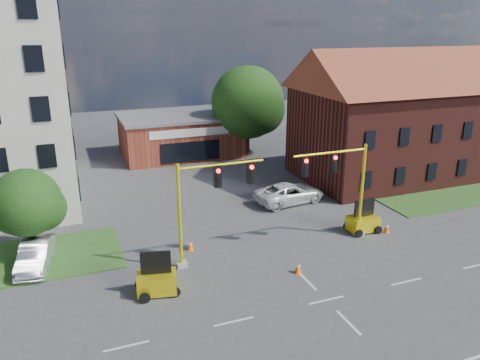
{
  "coord_description": "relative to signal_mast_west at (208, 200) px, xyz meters",
  "views": [
    {
      "loc": [
        -11.45,
        -17.62,
        13.32
      ],
      "look_at": [
        -0.87,
        10.0,
        3.42
      ],
      "focal_mm": 35.0,
      "sensor_mm": 36.0,
      "label": 1
    }
  ],
  "objects": [
    {
      "name": "sedan_silver_front",
      "position": [
        -9.47,
        3.03,
        -3.18
      ],
      "size": [
        2.23,
        4.66,
        1.47
      ],
      "primitive_type": "imported",
      "rotation": [
        0.0,
        0.0,
        -0.15
      ],
      "color": "#B3B5BC",
      "rests_on": "ground"
    },
    {
      "name": "tree_nw_front",
      "position": [
        -9.44,
        4.58,
        -0.62
      ],
      "size": [
        4.21,
        4.01,
        5.45
      ],
      "color": "#321D12",
      "rests_on": "ground"
    },
    {
      "name": "cone_a",
      "position": [
        4.28,
        -3.02,
        -3.58
      ],
      "size": [
        0.4,
        0.4,
        0.7
      ],
      "color": "orange",
      "rests_on": "ground"
    },
    {
      "name": "cone_c",
      "position": [
        10.31,
        0.58,
        -3.58
      ],
      "size": [
        0.4,
        0.4,
        0.7
      ],
      "color": "orange",
      "rests_on": "ground"
    },
    {
      "name": "signal_mast_west",
      "position": [
        0.0,
        0.0,
        0.0
      ],
      "size": [
        5.3,
        0.6,
        6.2
      ],
      "color": "gray",
      "rests_on": "ground"
    },
    {
      "name": "cone_b",
      "position": [
        -0.63,
        1.86,
        -3.58
      ],
      "size": [
        0.4,
        0.4,
        0.7
      ],
      "color": "orange",
      "rests_on": "ground"
    },
    {
      "name": "trailer_east",
      "position": [
        10.96,
        0.38,
        -3.23
      ],
      "size": [
        1.97,
        1.34,
        2.21
      ],
      "rotation": [
        0.0,
        0.0,
        0.02
      ],
      "color": "yellow",
      "rests_on": "ground"
    },
    {
      "name": "grass_verge_ne",
      "position": [
        22.36,
        3.0,
        -3.88
      ],
      "size": [
        14.0,
        4.0,
        0.08
      ],
      "primitive_type": "cube",
      "color": "#284C1C",
      "rests_on": "ground"
    },
    {
      "name": "cone_d",
      "position": [
        12.36,
        -0.35,
        -3.58
      ],
      "size": [
        0.4,
        0.4,
        0.7
      ],
      "color": "orange",
      "rests_on": "ground"
    },
    {
      "name": "trailer_west",
      "position": [
        -3.51,
        -2.24,
        -3.21
      ],
      "size": [
        2.23,
        1.72,
        2.27
      ],
      "rotation": [
        0.0,
        0.0,
        -0.21
      ],
      "color": "yellow",
      "rests_on": "ground"
    },
    {
      "name": "townhouse_row",
      "position": [
        22.36,
        10.0,
        2.01
      ],
      "size": [
        21.0,
        11.0,
        11.5
      ],
      "color": "#4E1C17",
      "rests_on": "ground"
    },
    {
      "name": "pickup_white",
      "position": [
        8.78,
        6.99,
        -3.14
      ],
      "size": [
        5.86,
        3.26,
        1.55
      ],
      "primitive_type": "imported",
      "rotation": [
        0.0,
        0.0,
        1.7
      ],
      "color": "white",
      "rests_on": "ground"
    },
    {
      "name": "tree_large",
      "position": [
        11.24,
        21.08,
        1.5
      ],
      "size": [
        7.88,
        7.51,
        9.41
      ],
      "color": "#321D12",
      "rests_on": "ground"
    },
    {
      "name": "brick_shop",
      "position": [
        4.36,
        23.99,
        -1.76
      ],
      "size": [
        12.4,
        8.4,
        4.3
      ],
      "color": "maroon",
      "rests_on": "ground"
    },
    {
      "name": "signal_mast_east",
      "position": [
        8.71,
        0.0,
        0.0
      ],
      "size": [
        5.3,
        0.6,
        6.2
      ],
      "color": "gray",
      "rests_on": "ground"
    },
    {
      "name": "ground",
      "position": [
        4.36,
        -6.0,
        -3.92
      ],
      "size": [
        120.0,
        120.0,
        0.0
      ],
      "primitive_type": "plane",
      "color": "#414143",
      "rests_on": "ground"
    },
    {
      "name": "lane_markings",
      "position": [
        4.36,
        -9.0,
        -3.91
      ],
      "size": [
        60.0,
        36.0,
        0.01
      ],
      "primitive_type": null,
      "color": "silver",
      "rests_on": "ground"
    }
  ]
}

